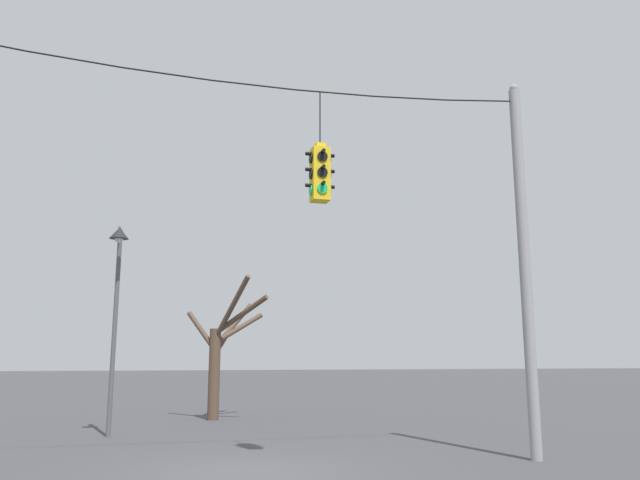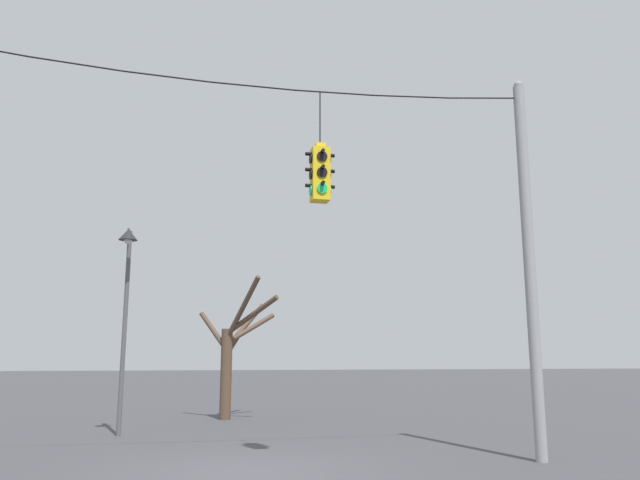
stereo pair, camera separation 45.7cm
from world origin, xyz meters
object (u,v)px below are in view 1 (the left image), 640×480
utility_pole_right (525,262)px  bare_tree (222,350)px  traffic_light_near_right_pole (320,174)px  street_lamp (117,280)px

utility_pole_right → bare_tree: utility_pole_right is taller
traffic_light_near_right_pole → bare_tree: 10.52m
utility_pole_right → traffic_light_near_right_pole: bearing=180.0°
utility_pole_right → bare_tree: bearing=117.1°
street_lamp → bare_tree: 5.54m
traffic_light_near_right_pole → street_lamp: 7.20m
street_lamp → bare_tree: bearing=52.1°
traffic_light_near_right_pole → street_lamp: traffic_light_near_right_pole is taller
bare_tree → utility_pole_right: bearing=-62.9°
utility_pole_right → bare_tree: (-5.10, 9.99, -1.68)m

